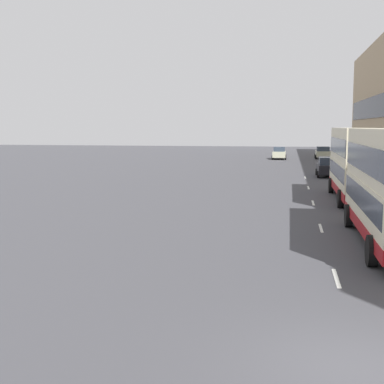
% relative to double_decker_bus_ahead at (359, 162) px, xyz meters
% --- Properties ---
extents(ground_plane, '(220.00, 220.00, 0.00)m').
position_rel_double_decker_bus_ahead_xyz_m(ground_plane, '(-2.64, -23.16, -2.28)').
color(ground_plane, '#424247').
extents(pavement, '(5.00, 93.00, 0.14)m').
position_rel_double_decker_bus_ahead_xyz_m(pavement, '(3.86, 15.34, -2.21)').
color(pavement, gray).
rests_on(pavement, ground_plane).
extents(lane_mark_1, '(0.12, 2.00, 0.01)m').
position_rel_double_decker_bus_ahead_xyz_m(lane_mark_1, '(-2.64, -17.19, -2.28)').
color(lane_mark_1, silver).
rests_on(lane_mark_1, ground_plane).
extents(lane_mark_2, '(0.12, 2.00, 0.01)m').
position_rel_double_decker_bus_ahead_xyz_m(lane_mark_2, '(-2.64, -9.39, -2.28)').
color(lane_mark_2, silver).
rests_on(lane_mark_2, ground_plane).
extents(lane_mark_3, '(0.12, 2.00, 0.01)m').
position_rel_double_decker_bus_ahead_xyz_m(lane_mark_3, '(-2.64, -1.58, -2.28)').
color(lane_mark_3, silver).
rests_on(lane_mark_3, ground_plane).
extents(lane_mark_4, '(0.12, 2.00, 0.01)m').
position_rel_double_decker_bus_ahead_xyz_m(lane_mark_4, '(-2.64, 6.23, -2.28)').
color(lane_mark_4, silver).
rests_on(lane_mark_4, ground_plane).
extents(lane_mark_5, '(0.12, 2.00, 0.01)m').
position_rel_double_decker_bus_ahead_xyz_m(lane_mark_5, '(-2.64, 14.04, -2.28)').
color(lane_mark_5, silver).
rests_on(lane_mark_5, ground_plane).
extents(double_decker_bus_ahead, '(2.85, 10.38, 4.30)m').
position_rel_double_decker_bus_ahead_xyz_m(double_decker_bus_ahead, '(0.00, 0.00, 0.00)').
color(double_decker_bus_ahead, beige).
rests_on(double_decker_bus_ahead, ground_plane).
extents(car_0, '(2.02, 4.33, 1.72)m').
position_rel_double_decker_bus_ahead_xyz_m(car_0, '(-0.65, 15.34, -1.43)').
color(car_0, black).
rests_on(car_0, ground_plane).
extents(car_1, '(1.90, 4.32, 1.67)m').
position_rel_double_decker_bus_ahead_xyz_m(car_1, '(-5.36, 40.35, -1.45)').
color(car_1, '#B7B799').
rests_on(car_1, ground_plane).
extents(car_2, '(2.08, 4.22, 1.67)m').
position_rel_double_decker_bus_ahead_xyz_m(car_2, '(0.50, 42.60, -1.45)').
color(car_2, '#B7B799').
rests_on(car_2, ground_plane).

